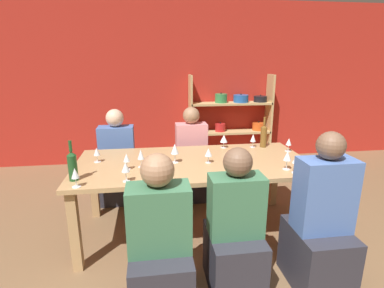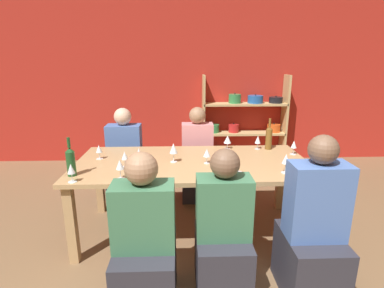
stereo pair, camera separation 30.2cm
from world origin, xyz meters
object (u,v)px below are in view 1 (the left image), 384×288
wine_bottle_green (72,165)px  wine_glass_white_a (289,142)px  dining_table (193,169)px  wine_glass_white_b (141,155)px  wine_glass_empty_b (175,149)px  wine_bottle_dark (264,135)px  wine_glass_empty_a (127,158)px  wine_glass_white_c (287,156)px  wine_glass_red_a (75,174)px  wine_glass_red_e (126,168)px  wine_glass_red_f (253,138)px  shelf_unit (230,127)px  person_near_a (234,238)px  person_near_c (320,232)px  wine_glass_red_d (224,139)px  cell_phone (237,170)px  person_far_b (191,165)px  wine_glass_red_b (208,153)px  wine_glass_red_c (297,160)px  wine_glass_empty_c (97,152)px  person_far_a (118,167)px  person_near_b (160,253)px

wine_bottle_green → wine_glass_white_a: 2.20m
dining_table → wine_glass_white_b: size_ratio=13.20×
wine_glass_white_b → wine_bottle_green: bearing=-156.1°
wine_glass_empty_b → wine_bottle_dark: bearing=20.9°
wine_bottle_green → wine_glass_white_a: bearing=13.9°
wine_glass_empty_a → wine_glass_white_c: (1.45, -0.20, 0.02)m
wine_glass_red_a → wine_glass_red_e: bearing=8.5°
wine_glass_red_f → wine_bottle_green: bearing=-157.7°
shelf_unit → dining_table: size_ratio=0.66×
person_near_a → person_near_c: bearing=-6.2°
wine_glass_white_a → wine_glass_red_d: 0.71m
wine_glass_red_e → cell_phone: (0.98, 0.13, -0.12)m
wine_glass_white_b → wine_glass_red_e: wine_glass_white_b is taller
wine_glass_red_f → person_near_c: 1.37m
wine_bottle_dark → person_far_b: size_ratio=0.30×
wine_glass_red_b → wine_glass_red_c: bearing=-28.0°
wine_glass_white_b → cell_phone: wine_glass_white_b is taller
dining_table → wine_bottle_dark: bearing=24.2°
wine_glass_red_a → person_far_b: 1.77m
wine_glass_empty_a → wine_glass_red_e: size_ratio=0.92×
wine_bottle_green → wine_glass_empty_c: 0.47m
wine_glass_white_a → person_near_c: size_ratio=0.12×
wine_glass_empty_b → wine_glass_red_e: wine_glass_empty_b is taller
wine_glass_empty_b → person_near_a: bearing=-65.0°
dining_table → person_near_a: size_ratio=2.00×
wine_glass_empty_a → wine_bottle_dark: bearing=19.6°
dining_table → cell_phone: 0.47m
wine_bottle_green → wine_bottle_dark: wine_bottle_dark is taller
wine_glass_red_a → wine_glass_empty_b: size_ratio=0.83×
wine_glass_red_d → person_near_a: size_ratio=0.13×
wine_glass_red_b → person_far_a: person_far_a is taller
person_near_b → person_near_c: 1.23m
wine_glass_red_c → person_near_a: size_ratio=0.14×
wine_glass_red_a → person_near_a: person_near_a is taller
wine_glass_red_a → wine_glass_red_f: (1.76, 0.89, -0.00)m
dining_table → wine_glass_empty_a: size_ratio=14.91×
wine_glass_red_c → cell_phone: wine_glass_red_c is taller
cell_phone → person_far_b: 1.21m
dining_table → wine_glass_red_a: 1.13m
wine_glass_red_a → cell_phone: size_ratio=0.99×
wine_glass_red_c → wine_glass_white_c: size_ratio=0.93×
person_far_a → person_far_b: person_far_b is taller
shelf_unit → person_far_b: (-0.89, -1.38, -0.17)m
wine_glass_red_e → wine_glass_white_c: (1.43, 0.08, 0.01)m
wine_glass_empty_b → cell_phone: 0.63m
wine_glass_empty_c → wine_glass_red_d: bearing=13.1°
shelf_unit → wine_glass_red_d: 1.89m
wine_glass_red_d → person_far_b: size_ratio=0.13×
wine_glass_empty_a → person_far_a: size_ratio=0.13×
wine_glass_empty_c → wine_glass_red_d: size_ratio=0.96×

